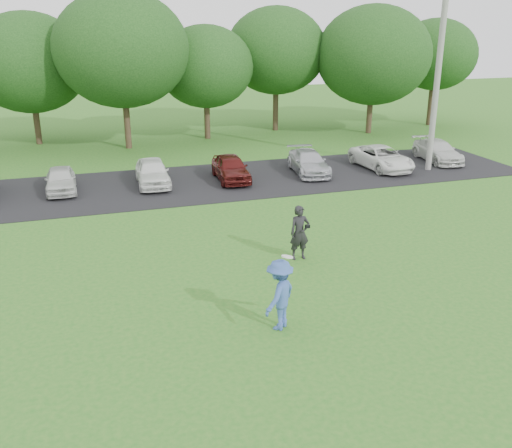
{
  "coord_description": "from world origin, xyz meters",
  "views": [
    {
      "loc": [
        -4.83,
        -11.73,
        7.06
      ],
      "look_at": [
        0.0,
        3.5,
        1.3
      ],
      "focal_mm": 40.0,
      "sensor_mm": 36.0,
      "label": 1
    }
  ],
  "objects": [
    {
      "name": "utility_pole",
      "position": [
        11.63,
        11.91,
        5.3
      ],
      "size": [
        0.28,
        0.28,
        10.59
      ],
      "primitive_type": "cylinder",
      "color": "gray",
      "rests_on": "ground"
    },
    {
      "name": "parked_cars",
      "position": [
        0.72,
        13.15,
        0.59
      ],
      "size": [
        27.95,
        4.46,
        1.23
      ],
      "color": "silver",
      "rests_on": "parking_lot"
    },
    {
      "name": "tree_row",
      "position": [
        1.51,
        22.76,
        4.91
      ],
      "size": [
        42.39,
        9.85,
        8.64
      ],
      "color": "#38281C",
      "rests_on": "ground"
    },
    {
      "name": "camera_bystander",
      "position": [
        1.41,
        3.5,
        0.86
      ],
      "size": [
        0.63,
        0.44,
        1.72
      ],
      "color": "black",
      "rests_on": "ground"
    },
    {
      "name": "parking_lot",
      "position": [
        0.0,
        13.0,
        0.01
      ],
      "size": [
        32.0,
        6.5,
        0.03
      ],
      "primitive_type": "cube",
      "color": "black",
      "rests_on": "ground"
    },
    {
      "name": "ground",
      "position": [
        0.0,
        0.0,
        0.0
      ],
      "size": [
        100.0,
        100.0,
        0.0
      ],
      "primitive_type": "plane",
      "color": "#25681D",
      "rests_on": "ground"
    },
    {
      "name": "frisbee_player",
      "position": [
        -0.62,
        -0.3,
        0.89
      ],
      "size": [
        1.29,
        1.26,
        1.99
      ],
      "color": "#3A59A4",
      "rests_on": "ground"
    }
  ]
}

